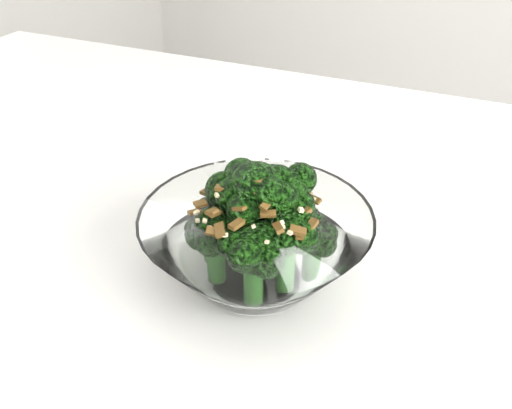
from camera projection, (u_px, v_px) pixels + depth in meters
The scene contains 2 objects.
table at pixel (178, 232), 0.69m from camera, with size 1.37×1.09×0.75m.
broccoli_dish at pixel (256, 240), 0.49m from camera, with size 0.20×0.20×0.12m.
Camera 1 is at (0.45, -0.23, 1.09)m, focal length 40.00 mm.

